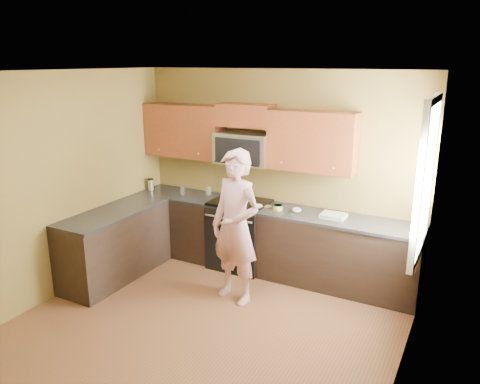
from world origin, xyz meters
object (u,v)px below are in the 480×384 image
Objects in this scene: microwave at (244,164)px; travel_mug at (151,190)px; frying_pan at (235,203)px; stove at (240,234)px; butter_tub at (278,210)px; woman at (236,227)px.

microwave is 4.31× the size of travel_mug.
microwave is at bearing 77.16° from frying_pan.
stove is 0.98m from microwave.
stove is 0.73m from butter_tub.
travel_mug is at bearing -178.85° from stove.
woman is 10.45× the size of travel_mug.
travel_mug reaches higher than butter_tub.
woman is 2.07m from travel_mug.
woman is at bearing -67.25° from frying_pan.
microwave is 0.55m from frying_pan.
stove is 0.52× the size of woman.
travel_mug is (-1.90, 0.83, -0.00)m from woman.
butter_tub is at bearing -1.40° from frying_pan.
travel_mug is (-1.47, 0.06, -0.03)m from frying_pan.
stove is 1.05m from woman.
butter_tub is (0.58, -0.04, 0.45)m from stove.
stove is 1.56m from travel_mug.
travel_mug is (-1.50, -0.16, -0.53)m from microwave.
travel_mug is (-1.50, -0.03, 0.45)m from stove.
stove is 5.39× the size of travel_mug.
frying_pan is 3.85× the size of butter_tub.
woman reaches higher than frying_pan.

